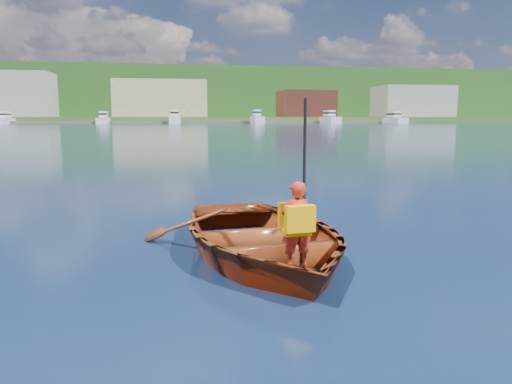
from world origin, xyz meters
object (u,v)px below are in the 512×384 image
(dock, at_px, (171,122))
(marina_yachts, at_px, (178,119))
(rowboat, at_px, (261,237))
(child_paddler, at_px, (296,223))

(dock, height_order, marina_yachts, marina_yachts)
(rowboat, distance_m, child_paddler, 0.98)
(dock, distance_m, marina_yachts, 5.20)
(rowboat, distance_m, dock, 148.50)
(child_paddler, height_order, marina_yachts, marina_yachts)
(child_paddler, bearing_deg, dock, 90.56)
(rowboat, bearing_deg, marina_yachts, 89.66)
(rowboat, height_order, marina_yachts, marina_yachts)
(child_paddler, bearing_deg, rowboat, 106.31)
(child_paddler, relative_size, marina_yachts, 0.01)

